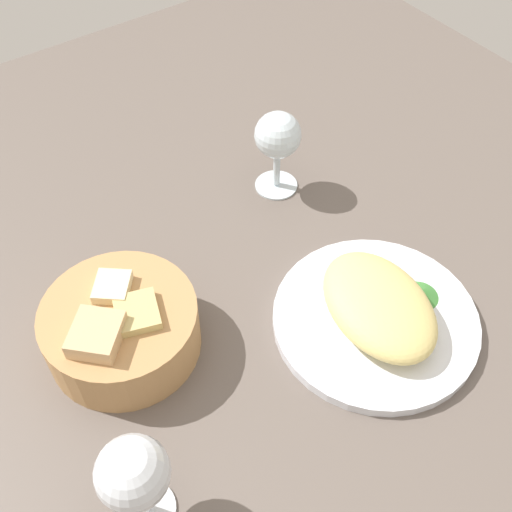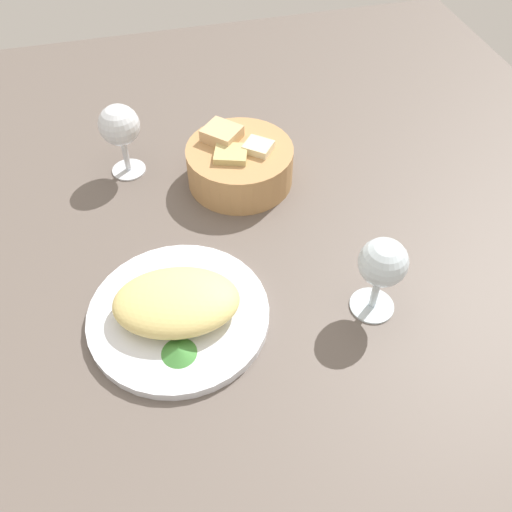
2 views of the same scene
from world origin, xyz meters
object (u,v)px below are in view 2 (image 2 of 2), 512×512
(bread_basket, at_px, (239,163))
(wine_glass_far, at_px, (120,128))
(plate, at_px, (179,315))
(wine_glass_near, at_px, (382,266))

(bread_basket, distance_m, wine_glass_far, 0.20)
(plate, xyz_separation_m, wine_glass_near, (0.26, -0.05, 0.08))
(bread_basket, distance_m, wine_glass_near, 0.33)
(plate, relative_size, wine_glass_near, 1.96)
(wine_glass_near, bearing_deg, bread_basket, 110.84)
(plate, distance_m, bread_basket, 0.30)
(plate, distance_m, wine_glass_far, 0.34)
(bread_basket, height_order, wine_glass_far, wine_glass_far)
(wine_glass_far, bearing_deg, plate, -83.97)
(bread_basket, height_order, wine_glass_near, wine_glass_near)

